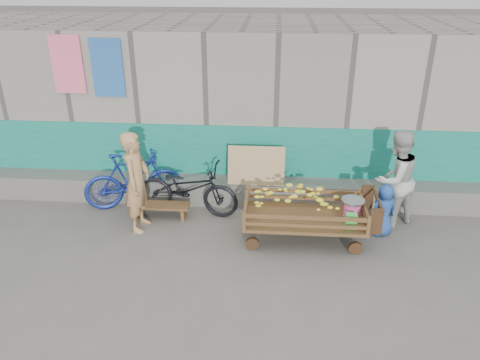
# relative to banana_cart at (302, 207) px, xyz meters

# --- Properties ---
(ground) EXTENTS (80.00, 80.00, 0.00)m
(ground) POSITION_rel_banana_cart_xyz_m (-1.07, -1.14, -0.60)
(ground) COLOR #5B5A53
(ground) RESTS_ON ground
(building_wall) EXTENTS (12.00, 3.50, 3.00)m
(building_wall) POSITION_rel_banana_cart_xyz_m (-1.07, 2.91, 0.87)
(building_wall) COLOR gray
(building_wall) RESTS_ON ground
(banana_cart) EXTENTS (2.07, 0.95, 0.88)m
(banana_cart) POSITION_rel_banana_cart_xyz_m (0.00, 0.00, 0.00)
(banana_cart) COLOR brown
(banana_cart) RESTS_ON ground
(bench) EXTENTS (1.00, 0.30, 0.25)m
(bench) POSITION_rel_banana_cart_xyz_m (-2.40, 0.54, -0.41)
(bench) COLOR brown
(bench) RESTS_ON ground
(vendor_man) EXTENTS (0.45, 0.65, 1.70)m
(vendor_man) POSITION_rel_banana_cart_xyz_m (-2.66, 0.17, 0.25)
(vendor_man) COLOR tan
(vendor_man) RESTS_ON ground
(woman) EXTENTS (1.03, 0.97, 1.68)m
(woman) POSITION_rel_banana_cart_xyz_m (1.53, 0.63, 0.24)
(woman) COLOR #BABAB4
(woman) RESTS_ON ground
(child) EXTENTS (0.50, 0.40, 0.88)m
(child) POSITION_rel_banana_cart_xyz_m (1.33, 0.28, -0.16)
(child) COLOR #224B9B
(child) RESTS_ON ground
(bicycle_dark) EXTENTS (1.89, 0.92, 0.95)m
(bicycle_dark) POSITION_rel_banana_cart_xyz_m (-1.95, 0.74, -0.12)
(bicycle_dark) COLOR black
(bicycle_dark) RESTS_ON ground
(bicycle_blue) EXTENTS (1.81, 1.03, 1.05)m
(bicycle_blue) POSITION_rel_banana_cart_xyz_m (-2.95, 0.91, -0.07)
(bicycle_blue) COLOR navy
(bicycle_blue) RESTS_ON ground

